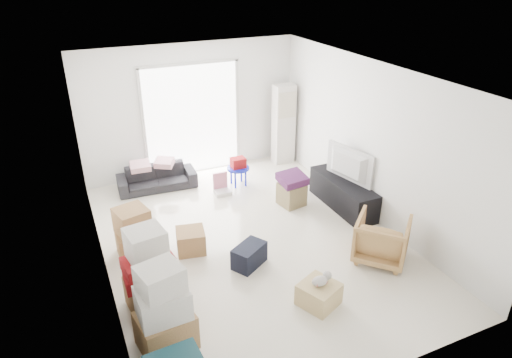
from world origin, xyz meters
The scene contains 20 objects.
room_shell centered at (0.00, 0.00, 1.35)m, with size 4.98×6.48×3.18m.
sliding_door centered at (0.00, 2.98, 1.24)m, with size 2.10×0.04×2.33m.
ac_tower centered at (1.95, 2.65, 0.88)m, with size 0.45×0.30×1.75m, color silver.
tv_console centered at (2.00, 0.35, 0.26)m, with size 0.47×1.58×0.53m, color black.
television centered at (2.00, 0.35, 0.60)m, with size 1.06×0.61×0.14m, color black.
sofa centered at (-0.94, 2.50, 0.30)m, with size 1.52×0.44×0.60m, color #25262A.
pillow_left centered at (-1.23, 2.50, 0.65)m, with size 0.36×0.29×0.11m, color #EFAEBA.
pillow_right centered at (-0.76, 2.48, 0.65)m, with size 0.35×0.28×0.12m, color #EFAEBA.
armchair centered at (1.61, -1.25, 0.39)m, with size 0.75×0.70×0.77m, color tan.
box_stack_a centered at (-1.80, -1.63, 0.51)m, with size 0.70×0.61×1.14m.
box_stack_b centered at (-1.80, -0.90, 0.52)m, with size 0.66×0.66×1.19m.
box_stack_c centered at (-1.77, 0.42, 0.38)m, with size 0.55×0.55×0.79m.
loose_box centered at (-0.96, 0.14, 0.18)m, with size 0.43×0.43×0.36m, color #AC894D.
duffel_bag centered at (-0.28, -0.58, 0.17)m, with size 0.52×0.31×0.33m, color black.
ottoman centered at (1.18, 0.81, 0.21)m, with size 0.42×0.42×0.42m, color #9E8B5C.
blanket centered at (1.18, 0.81, 0.49)m, with size 0.46×0.46×0.14m, color #51204F.
kids_table centered at (0.59, 1.96, 0.41)m, with size 0.45×0.45×0.59m.
toy_walker centered at (0.16, 1.76, 0.11)m, with size 0.31×0.27×0.41m.
wood_crate centered at (0.22, -1.74, 0.15)m, with size 0.46×0.46×0.31m, color tan.
plush_bunny centered at (0.25, -1.73, 0.38)m, with size 0.31×0.17×0.15m.
Camera 1 is at (-2.49, -5.72, 4.17)m, focal length 32.00 mm.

